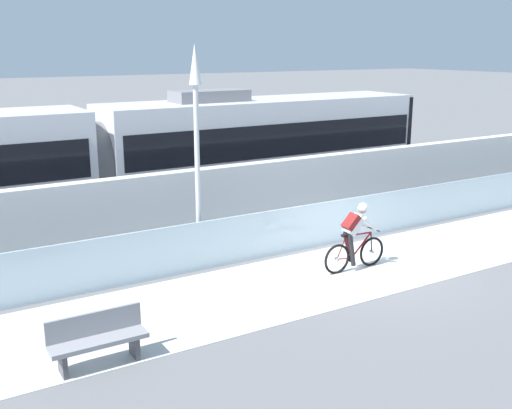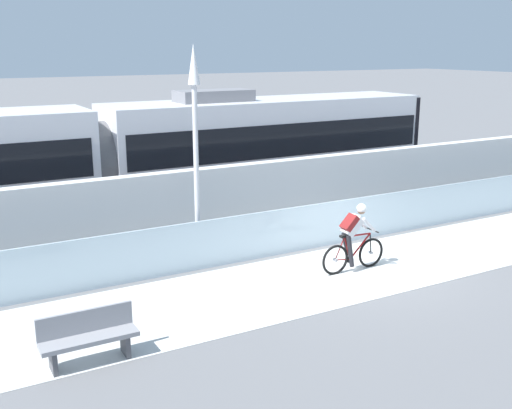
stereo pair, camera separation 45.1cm
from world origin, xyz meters
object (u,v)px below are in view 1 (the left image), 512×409
Objects in this scene: bench at (97,338)px; tram at (94,162)px; lamp_post_antenna at (196,129)px; cyclist_on_bike at (355,238)px.

tram is at bearing 73.15° from bench.
bench is (-3.53, -3.44, -2.81)m from lamp_post_antenna.
cyclist_on_bike is at bearing 11.12° from bench.
cyclist_on_bike is 6.66m from bench.
tram is 8.04m from cyclist_on_bike.
bench is at bearing -135.77° from lamp_post_antenna.
tram is 14.10× the size of bench.
tram reaches higher than cyclist_on_bike.
tram reaches higher than bench.
lamp_post_antenna is 3.25× the size of bench.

